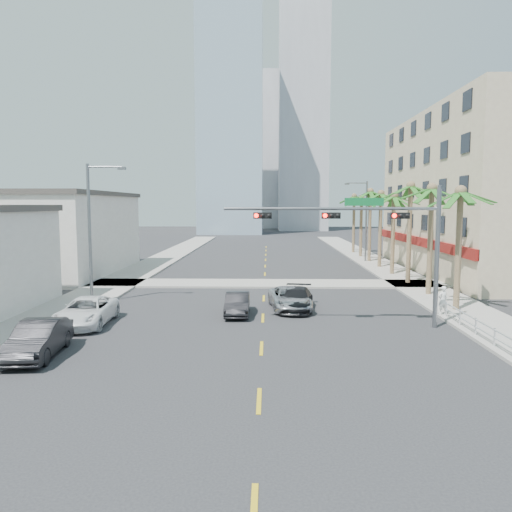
% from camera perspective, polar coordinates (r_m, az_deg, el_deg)
% --- Properties ---
extents(ground, '(260.00, 260.00, 0.00)m').
position_cam_1_polar(ground, '(18.89, 0.46, -13.93)').
color(ground, '#262628').
rests_on(ground, ground).
extents(sidewalk_right, '(4.00, 120.00, 0.15)m').
position_cam_1_polar(sidewalk_right, '(40.05, 18.41, -3.52)').
color(sidewalk_right, gray).
rests_on(sidewalk_right, ground).
extents(sidewalk_left, '(4.00, 120.00, 0.15)m').
position_cam_1_polar(sidewalk_left, '(40.21, -16.45, -3.42)').
color(sidewalk_left, gray).
rests_on(sidewalk_left, ground).
extents(sidewalk_cross, '(80.00, 4.00, 0.15)m').
position_cam_1_polar(sidewalk_cross, '(40.27, 0.97, -3.16)').
color(sidewalk_cross, gray).
rests_on(sidewalk_cross, ground).
extents(building_right, '(15.25, 28.00, 15.00)m').
position_cam_1_polar(building_right, '(52.48, 26.00, 6.48)').
color(building_right, tan).
rests_on(building_right, ground).
extents(building_left_far, '(11.00, 18.00, 7.20)m').
position_cam_1_polar(building_left_far, '(49.94, -21.97, 2.23)').
color(building_left_far, beige).
rests_on(building_left_far, ground).
extents(tower_far_left, '(14.00, 14.00, 48.00)m').
position_cam_1_polar(tower_far_left, '(114.43, -2.88, 14.71)').
color(tower_far_left, '#99B2C6').
rests_on(tower_far_left, ground).
extents(tower_far_right, '(12.00, 12.00, 60.00)m').
position_cam_1_polar(tower_far_right, '(130.22, 5.41, 16.28)').
color(tower_far_right, '#ADADB2').
rests_on(tower_far_right, ground).
extents(tower_far_center, '(16.00, 16.00, 42.00)m').
position_cam_1_polar(tower_far_center, '(143.55, 0.07, 11.71)').
color(tower_far_center, '#ADADB2').
rests_on(tower_far_center, ground).
extents(traffic_signal_mast, '(11.12, 0.54, 7.20)m').
position_cam_1_polar(traffic_signal_mast, '(26.34, 13.46, 2.80)').
color(traffic_signal_mast, slate).
rests_on(traffic_signal_mast, ground).
extents(palm_tree_0, '(4.80, 4.80, 7.80)m').
position_cam_1_polar(palm_tree_0, '(31.86, 22.35, 6.67)').
color(palm_tree_0, brown).
rests_on(palm_tree_0, ground).
extents(palm_tree_1, '(4.80, 4.80, 8.16)m').
position_cam_1_polar(palm_tree_1, '(36.77, 19.47, 7.15)').
color(palm_tree_1, brown).
rests_on(palm_tree_1, ground).
extents(palm_tree_2, '(4.80, 4.80, 8.52)m').
position_cam_1_polar(palm_tree_2, '(41.76, 17.26, 7.50)').
color(palm_tree_2, brown).
rests_on(palm_tree_2, ground).
extents(palm_tree_3, '(4.80, 4.80, 7.80)m').
position_cam_1_polar(palm_tree_3, '(46.76, 15.49, 6.50)').
color(palm_tree_3, brown).
rests_on(palm_tree_3, ground).
extents(palm_tree_4, '(4.80, 4.80, 8.16)m').
position_cam_1_polar(palm_tree_4, '(51.83, 14.10, 6.84)').
color(palm_tree_4, brown).
rests_on(palm_tree_4, ground).
extents(palm_tree_5, '(4.80, 4.80, 8.52)m').
position_cam_1_polar(palm_tree_5, '(56.92, 12.95, 7.11)').
color(palm_tree_5, brown).
rests_on(palm_tree_5, ground).
extents(palm_tree_6, '(4.80, 4.80, 7.80)m').
position_cam_1_polar(palm_tree_6, '(62.01, 11.97, 6.38)').
color(palm_tree_6, brown).
rests_on(palm_tree_6, ground).
extents(palm_tree_7, '(4.80, 4.80, 8.16)m').
position_cam_1_polar(palm_tree_7, '(67.14, 11.16, 6.64)').
color(palm_tree_7, brown).
rests_on(palm_tree_7, ground).
extents(streetlight_left, '(2.55, 0.25, 9.00)m').
position_cam_1_polar(streetlight_left, '(33.74, -18.18, 3.30)').
color(streetlight_left, slate).
rests_on(streetlight_left, ground).
extents(streetlight_right, '(2.55, 0.25, 9.00)m').
position_cam_1_polar(streetlight_right, '(56.80, 12.29, 4.38)').
color(streetlight_right, slate).
rests_on(streetlight_right, ground).
extents(guardrail, '(0.08, 8.08, 1.00)m').
position_cam_1_polar(guardrail, '(26.42, 23.83, -7.15)').
color(guardrail, silver).
rests_on(guardrail, ground).
extents(car_parked_mid, '(2.04, 4.75, 1.52)m').
position_cam_1_polar(car_parked_mid, '(23.21, -23.61, -8.68)').
color(car_parked_mid, black).
rests_on(car_parked_mid, ground).
extents(car_parked_far, '(2.60, 5.33, 1.46)m').
position_cam_1_polar(car_parked_far, '(28.22, -18.82, -6.04)').
color(car_parked_far, white).
rests_on(car_parked_far, ground).
extents(car_lane_left, '(1.43, 3.94, 1.29)m').
position_cam_1_polar(car_lane_left, '(29.20, -2.15, -5.50)').
color(car_lane_left, black).
rests_on(car_lane_left, ground).
extents(car_lane_center, '(2.77, 5.10, 1.36)m').
position_cam_1_polar(car_lane_center, '(30.70, 3.87, -4.88)').
color(car_lane_center, '#BABBBF').
rests_on(car_lane_center, ground).
extents(car_lane_right, '(2.46, 4.82, 1.34)m').
position_cam_1_polar(car_lane_right, '(30.56, 4.64, -4.95)').
color(car_lane_right, black).
rests_on(car_lane_right, ground).
extents(pedestrian, '(0.69, 0.56, 1.63)m').
position_cam_1_polar(pedestrian, '(30.56, 20.57, -4.75)').
color(pedestrian, white).
rests_on(pedestrian, sidewalk_right).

